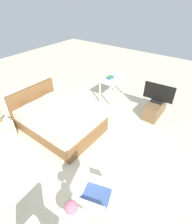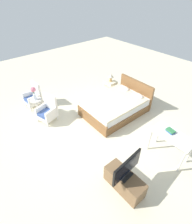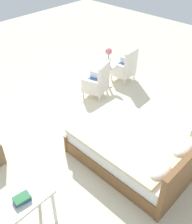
% 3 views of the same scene
% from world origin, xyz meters
% --- Properties ---
extents(ground_plane, '(16.00, 16.00, 0.00)m').
position_xyz_m(ground_plane, '(0.00, 0.00, 0.00)').
color(ground_plane, beige).
extents(bed, '(1.54, 2.21, 0.96)m').
position_xyz_m(bed, '(-0.13, 1.11, 0.30)').
color(bed, brown).
rests_on(bed, ground_plane).
extents(armchair_by_window_right, '(0.67, 0.67, 0.92)m').
position_xyz_m(armchair_by_window_right, '(-1.32, -0.94, 0.37)').
color(armchair_by_window_right, white).
rests_on(armchair_by_window_right, ground_plane).
extents(flower_vase, '(0.17, 0.17, 0.48)m').
position_xyz_m(flower_vase, '(-1.87, -1.07, 0.90)').
color(flower_vase, silver).
rests_on(flower_vase, side_table).
extents(nightstand, '(0.44, 0.41, 0.55)m').
position_xyz_m(nightstand, '(-1.26, 1.91, 0.27)').
color(nightstand, beige).
rests_on(nightstand, ground_plane).
extents(tv_stand, '(0.96, 0.40, 0.46)m').
position_xyz_m(tv_stand, '(2.03, -0.81, 0.23)').
color(tv_stand, brown).
rests_on(tv_stand, ground_plane).
extents(tv_flatscreen, '(0.22, 0.85, 0.57)m').
position_xyz_m(tv_flatscreen, '(2.03, -0.81, 0.76)').
color(tv_flatscreen, black).
rests_on(tv_flatscreen, tv_stand).
extents(vanity_desk, '(1.04, 0.52, 0.77)m').
position_xyz_m(vanity_desk, '(2.15, 0.78, 0.65)').
color(vanity_desk, silver).
rests_on(vanity_desk, ground_plane).
extents(book_stack, '(0.24, 0.19, 0.07)m').
position_xyz_m(book_stack, '(2.03, 0.83, 0.81)').
color(book_stack, '#284C8E').
rests_on(book_stack, vanity_desk).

